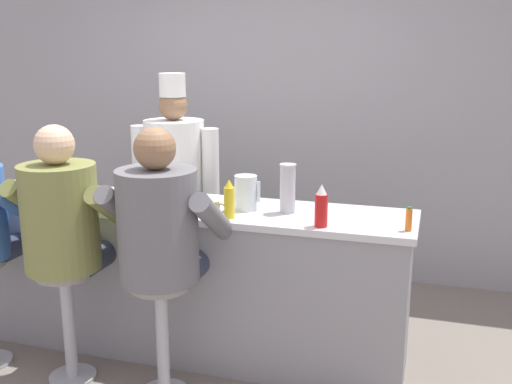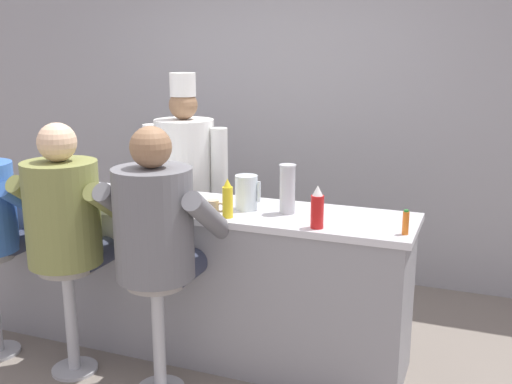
{
  "view_description": "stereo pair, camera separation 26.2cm",
  "coord_description": "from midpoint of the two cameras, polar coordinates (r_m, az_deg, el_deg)",
  "views": [
    {
      "loc": [
        1.5,
        -3.0,
        1.92
      ],
      "look_at": [
        0.51,
        0.27,
        1.09
      ],
      "focal_mm": 42.0,
      "sensor_mm": 36.0,
      "label": 1
    },
    {
      "loc": [
        1.75,
        -2.92,
        1.92
      ],
      "look_at": [
        0.51,
        0.27,
        1.09
      ],
      "focal_mm": 42.0,
      "sensor_mm": 36.0,
      "label": 2
    }
  ],
  "objects": [
    {
      "name": "hot_sauce_bottle_orange",
      "position": [
        3.23,
        12.12,
        -2.59
      ],
      "size": [
        0.03,
        0.03,
        0.13
      ],
      "color": "orange",
      "rests_on": "diner_counter"
    },
    {
      "name": "ground_plane",
      "position": [
        3.89,
        -10.76,
        -16.26
      ],
      "size": [
        20.0,
        20.0,
        0.0
      ],
      "primitive_type": "plane",
      "color": "slate"
    },
    {
      "name": "diner_seated_olive",
      "position": [
        3.6,
        -19.78,
        -2.79
      ],
      "size": [
        0.65,
        0.64,
        1.52
      ],
      "color": "#B2B5BA",
      "rests_on": "ground_plane"
    },
    {
      "name": "mustard_bottle_yellow",
      "position": [
        3.4,
        -4.77,
        -0.78
      ],
      "size": [
        0.06,
        0.06,
        0.23
      ],
      "color": "yellow",
      "rests_on": "diner_counter"
    },
    {
      "name": "breakfast_plate",
      "position": [
        3.71,
        -8.3,
        -1.13
      ],
      "size": [
        0.24,
        0.24,
        0.05
      ],
      "color": "white",
      "rests_on": "diner_counter"
    },
    {
      "name": "cup_stack_steel",
      "position": [
        3.49,
        0.89,
        0.33
      ],
      "size": [
        0.1,
        0.1,
        0.29
      ],
      "color": "#B7BABF",
      "rests_on": "diner_counter"
    },
    {
      "name": "coffee_mug_tan",
      "position": [
        3.47,
        -6.19,
        -1.56
      ],
      "size": [
        0.12,
        0.08,
        0.09
      ],
      "color": "beige",
      "rests_on": "diner_counter"
    },
    {
      "name": "wall_back",
      "position": [
        5.17,
        -1.56,
        7.29
      ],
      "size": [
        10.0,
        0.06,
        2.7
      ],
      "color": "#99999E",
      "rests_on": "ground_plane"
    },
    {
      "name": "cook_in_whites_near",
      "position": [
        4.46,
        -9.36,
        0.97
      ],
      "size": [
        0.68,
        0.44,
        1.74
      ],
      "color": "#232328",
      "rests_on": "ground_plane"
    },
    {
      "name": "ketchup_bottle_red",
      "position": [
        3.23,
        3.94,
        -1.46
      ],
      "size": [
        0.07,
        0.07,
        0.24
      ],
      "color": "red",
      "rests_on": "diner_counter"
    },
    {
      "name": "diner_seated_grey",
      "position": [
        3.28,
        -11.29,
        -3.71
      ],
      "size": [
        0.65,
        0.64,
        1.53
      ],
      "color": "#B2B5BA",
      "rests_on": "ground_plane"
    },
    {
      "name": "diner_counter",
      "position": [
        3.92,
        -9.04,
        -8.03
      ],
      "size": [
        2.89,
        0.6,
        0.97
      ],
      "color": "gray",
      "rests_on": "ground_plane"
    },
    {
      "name": "cereal_bowl",
      "position": [
        4.3,
        -24.26,
        0.04
      ],
      "size": [
        0.15,
        0.15,
        0.06
      ],
      "color": "white",
      "rests_on": "diner_counter"
    },
    {
      "name": "water_pitcher_clear",
      "position": [
        3.57,
        -3.08,
        -0.08
      ],
      "size": [
        0.16,
        0.14,
        0.21
      ],
      "color": "silver",
      "rests_on": "diner_counter"
    }
  ]
}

